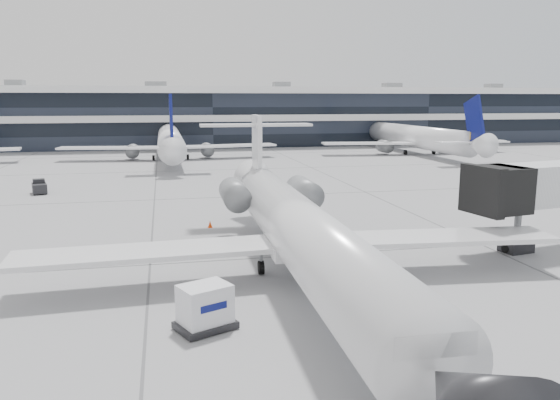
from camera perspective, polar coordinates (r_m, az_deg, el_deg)
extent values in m
plane|color=gray|center=(31.97, 4.88, -5.64)|extent=(220.00, 220.00, 0.00)
cube|color=black|center=(111.79, -7.53, 8.38)|extent=(170.00, 22.00, 10.00)
cylinder|color=white|center=(25.81, 2.44, -3.62)|extent=(3.56, 26.86, 3.02)
cone|color=white|center=(40.40, -2.54, 1.99)|extent=(2.94, 3.63, 2.87)
cube|color=white|center=(26.46, -13.71, -5.31)|extent=(12.42, 3.51, 0.25)
cube|color=white|center=(29.49, 15.80, -3.80)|extent=(12.50, 4.00, 0.25)
cylinder|color=slate|center=(34.20, -4.76, 0.60)|extent=(1.75, 3.83, 1.68)
cylinder|color=slate|center=(34.95, 2.54, 0.84)|extent=(1.75, 3.83, 1.68)
cube|color=white|center=(39.47, -2.42, 5.22)|extent=(0.37, 2.91, 5.03)
cube|color=white|center=(39.79, -2.54, 7.84)|extent=(8.08, 1.95, 0.18)
cylinder|color=black|center=(17.18, 11.07, -19.51)|extent=(0.21, 0.63, 0.63)
cylinder|color=black|center=(28.21, -1.99, -7.06)|extent=(0.28, 0.72, 0.71)
cylinder|color=black|center=(28.89, 4.63, -6.66)|extent=(0.28, 0.72, 0.71)
cube|color=black|center=(33.32, 21.98, 1.06)|extent=(2.85, 3.30, 2.56)
cylinder|color=slate|center=(34.88, 23.54, -2.95)|extent=(0.40, 0.40, 2.56)
cube|color=black|center=(35.10, 23.42, -4.48)|extent=(1.85, 1.55, 0.64)
cube|color=black|center=(22.05, -7.79, -12.81)|extent=(2.61, 2.33, 0.26)
cube|color=white|center=(21.72, -7.85, -10.67)|extent=(2.28, 2.05, 1.50)
cone|color=#DD3F0B|center=(38.60, -7.32, -2.51)|extent=(0.31, 0.31, 0.49)
cube|color=#DD3F0B|center=(38.65, -7.31, -2.84)|extent=(0.43, 0.43, 0.03)
cube|color=black|center=(56.89, -23.83, 1.14)|extent=(1.74, 2.36, 0.86)
cube|color=black|center=(57.28, -23.90, 1.78)|extent=(1.24, 1.10, 0.48)
cylinder|color=black|center=(57.67, -24.37, 0.90)|extent=(0.27, 0.45, 0.42)
cylinder|color=black|center=(57.72, -23.33, 0.98)|extent=(0.27, 0.45, 0.42)
cylinder|color=black|center=(56.15, -24.30, 0.67)|extent=(0.27, 0.45, 0.42)
cylinder|color=black|center=(56.20, -23.22, 0.76)|extent=(0.27, 0.45, 0.42)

